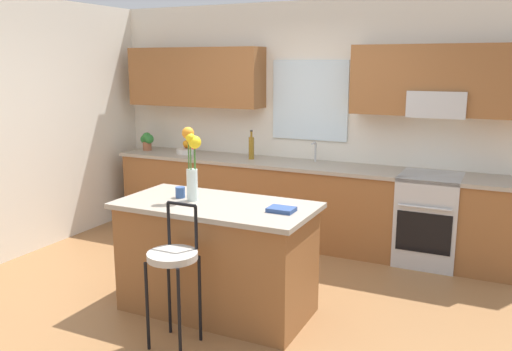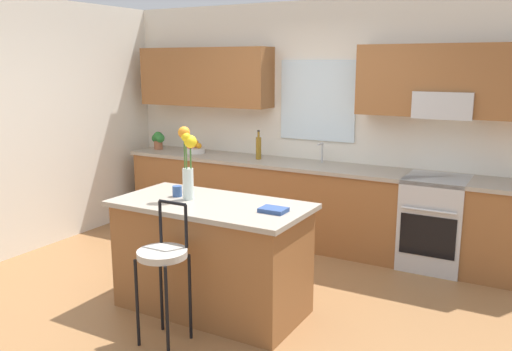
# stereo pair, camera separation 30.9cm
# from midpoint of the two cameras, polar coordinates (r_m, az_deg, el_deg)

# --- Properties ---
(ground_plane) EXTENTS (14.00, 14.00, 0.00)m
(ground_plane) POSITION_cam_midpoint_polar(r_m,az_deg,el_deg) (4.79, -4.91, -13.04)
(ground_plane) COLOR olive
(wall_left) EXTENTS (0.12, 4.60, 2.70)m
(wall_left) POSITION_cam_midpoint_polar(r_m,az_deg,el_deg) (6.29, -24.27, 4.78)
(wall_left) COLOR silver
(wall_left) RESTS_ON ground
(back_wall_assembly) EXTENTS (5.60, 0.50, 2.70)m
(back_wall_assembly) POSITION_cam_midpoint_polar(r_m,az_deg,el_deg) (6.14, 4.54, 7.15)
(back_wall_assembly) COLOR silver
(back_wall_assembly) RESTS_ON ground
(counter_run) EXTENTS (4.56, 0.64, 0.92)m
(counter_run) POSITION_cam_midpoint_polar(r_m,az_deg,el_deg) (6.07, 3.18, -2.92)
(counter_run) COLOR brown
(counter_run) RESTS_ON ground
(sink_faucet) EXTENTS (0.02, 0.13, 0.23)m
(sink_faucet) POSITION_cam_midpoint_polar(r_m,az_deg,el_deg) (6.03, 4.86, 2.74)
(sink_faucet) COLOR #B7BABC
(sink_faucet) RESTS_ON counter_run
(oven_range) EXTENTS (0.60, 0.64, 0.92)m
(oven_range) POSITION_cam_midpoint_polar(r_m,az_deg,el_deg) (5.68, 16.44, -4.50)
(oven_range) COLOR #B7BABC
(oven_range) RESTS_ON ground
(kitchen_island) EXTENTS (1.59, 0.81, 0.92)m
(kitchen_island) POSITION_cam_midpoint_polar(r_m,az_deg,el_deg) (4.44, -6.22, -8.67)
(kitchen_island) COLOR brown
(kitchen_island) RESTS_ON ground
(bar_stool_near) EXTENTS (0.36, 0.36, 1.04)m
(bar_stool_near) POSITION_cam_midpoint_polar(r_m,az_deg,el_deg) (3.90, -11.10, -9.09)
(bar_stool_near) COLOR black
(bar_stool_near) RESTS_ON ground
(flower_vase) EXTENTS (0.16, 0.13, 0.60)m
(flower_vase) POSITION_cam_midpoint_polar(r_m,az_deg,el_deg) (4.33, -8.87, 1.81)
(flower_vase) COLOR silver
(flower_vase) RESTS_ON kitchen_island
(mug_ceramic) EXTENTS (0.08, 0.08, 0.09)m
(mug_ceramic) POSITION_cam_midpoint_polar(r_m,az_deg,el_deg) (4.50, -10.04, -1.79)
(mug_ceramic) COLOR #33518C
(mug_ceramic) RESTS_ON kitchen_island
(cookbook) EXTENTS (0.20, 0.15, 0.03)m
(cookbook) POSITION_cam_midpoint_polar(r_m,az_deg,el_deg) (4.03, 0.54, -3.67)
(cookbook) COLOR navy
(cookbook) RESTS_ON kitchen_island
(fruit_bowl_oranges) EXTENTS (0.24, 0.24, 0.16)m
(fruit_bowl_oranges) POSITION_cam_midpoint_polar(r_m,az_deg,el_deg) (6.67, -8.76, 2.75)
(fruit_bowl_oranges) COLOR silver
(fruit_bowl_oranges) RESTS_ON counter_run
(bottle_olive_oil) EXTENTS (0.06, 0.06, 0.34)m
(bottle_olive_oil) POSITION_cam_midpoint_polar(r_m,az_deg,el_deg) (6.20, -1.92, 3.00)
(bottle_olive_oil) COLOR olive
(bottle_olive_oil) RESTS_ON counter_run
(potted_plant_small) EXTENTS (0.20, 0.14, 0.23)m
(potted_plant_small) POSITION_cam_midpoint_polar(r_m,az_deg,el_deg) (7.00, -12.80, 3.71)
(potted_plant_small) COLOR #9E5B3D
(potted_plant_small) RESTS_ON counter_run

